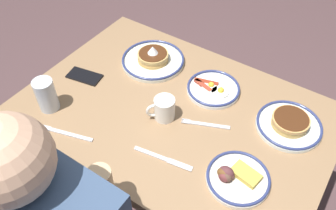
{
  "coord_description": "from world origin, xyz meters",
  "views": [
    {
      "loc": [
        -0.49,
        0.78,
        1.72
      ],
      "look_at": [
        0.02,
        0.02,
        0.76
      ],
      "focal_mm": 37.57,
      "sensor_mm": 36.0,
      "label": 1
    }
  ],
  "objects": [
    {
      "name": "dining_table",
      "position": [
        0.0,
        0.0,
        0.64
      ],
      "size": [
        1.17,
        0.79,
        0.73
      ],
      "color": "#93704D",
      "rests_on": "ground_plane"
    },
    {
      "name": "plate_center_pancakes",
      "position": [
        0.24,
        -0.19,
        0.74
      ],
      "size": [
        0.28,
        0.28,
        0.09
      ],
      "color": "silver",
      "rests_on": "dining_table"
    },
    {
      "name": "coffee_mug",
      "position": [
        0.02,
        0.05,
        0.77
      ],
      "size": [
        0.09,
        0.1,
        0.09
      ],
      "color": "white",
      "rests_on": "dining_table"
    },
    {
      "name": "butter_knife",
      "position": [
        -0.09,
        0.21,
        0.73
      ],
      "size": [
        0.22,
        0.05,
        0.01
      ],
      "color": "silver",
      "rests_on": "dining_table"
    },
    {
      "name": "drinking_glass",
      "position": [
        0.41,
        0.26,
        0.79
      ],
      "size": [
        0.08,
        0.08,
        0.13
      ],
      "color": "silver",
      "rests_on": "dining_table"
    },
    {
      "name": "cell_phone",
      "position": [
        0.42,
        0.05,
        0.73
      ],
      "size": [
        0.15,
        0.1,
        0.01
      ],
      "primitive_type": "cube",
      "rotation": [
        0.0,
        0.0,
        0.19
      ],
      "color": "black",
      "rests_on": "dining_table"
    },
    {
      "name": "plate_near_main",
      "position": [
        -0.39,
        -0.16,
        0.74
      ],
      "size": [
        0.24,
        0.24,
        0.05
      ],
      "color": "white",
      "rests_on": "dining_table"
    },
    {
      "name": "fork_far",
      "position": [
        0.26,
        0.32,
        0.73
      ],
      "size": [
        0.2,
        0.07,
        0.01
      ],
      "color": "silver",
      "rests_on": "dining_table"
    },
    {
      "name": "plate_far_side",
      "position": [
        -0.33,
        0.15,
        0.74
      ],
      "size": [
        0.21,
        0.21,
        0.05
      ],
      "color": "silver",
      "rests_on": "dining_table"
    },
    {
      "name": "plate_far_companion",
      "position": [
        -0.07,
        -0.17,
        0.74
      ],
      "size": [
        0.22,
        0.22,
        0.04
      ],
      "color": "white",
      "rests_on": "dining_table"
    },
    {
      "name": "ground_plane",
      "position": [
        0.0,
        0.0,
        0.0
      ],
      "size": [
        6.0,
        6.0,
        0.0
      ],
      "primitive_type": "plane",
      "color": "#523A3B"
    },
    {
      "name": "fork_near",
      "position": [
        -0.13,
        0.0,
        0.73
      ],
      "size": [
        0.17,
        0.09,
        0.01
      ],
      "color": "silver",
      "rests_on": "dining_table"
    }
  ]
}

